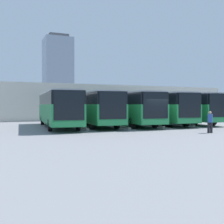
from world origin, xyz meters
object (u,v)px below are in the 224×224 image
(bus_1, at_px, (157,107))
(bus_2, at_px, (128,107))
(bus_0, at_px, (183,107))
(bus_3, at_px, (93,107))
(pedestrian, at_px, (210,121))
(bus_4, at_px, (58,108))

(bus_1, height_order, bus_2, same)
(bus_0, xyz_separation_m, bus_3, (10.51, -0.03, 0.00))
(pedestrian, bearing_deg, bus_0, -84.49)
(bus_2, height_order, pedestrian, bus_2)
(bus_0, xyz_separation_m, bus_4, (14.01, 0.27, 0.00))
(bus_4, bearing_deg, pedestrian, 138.54)
(bus_2, xyz_separation_m, bus_4, (7.00, -0.14, 0.00))
(bus_0, relative_size, bus_4, 1.00)
(bus_0, distance_m, bus_2, 7.02)
(bus_4, bearing_deg, bus_1, -175.23)
(bus_2, bearing_deg, pedestrian, 107.21)
(bus_2, xyz_separation_m, bus_3, (3.50, -0.44, 0.00))
(pedestrian, bearing_deg, bus_4, -13.60)
(bus_4, xyz_separation_m, pedestrian, (-9.08, 9.42, -0.95))
(bus_1, relative_size, bus_2, 1.00)
(bus_1, bearing_deg, bus_2, 7.45)
(bus_1, height_order, bus_4, same)
(bus_0, height_order, bus_4, same)
(bus_1, relative_size, bus_4, 1.00)
(bus_3, bearing_deg, bus_0, -175.56)
(bus_1, bearing_deg, bus_0, -171.49)
(bus_3, distance_m, bus_4, 3.51)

